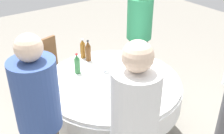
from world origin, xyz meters
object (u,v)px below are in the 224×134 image
at_px(wine_glass_far, 105,63).
at_px(plate_left, 159,84).
at_px(bottle_green_mid, 77,64).
at_px(wine_glass_front, 131,93).
at_px(person_near, 139,36).
at_px(bottle_amber_west, 83,49).
at_px(person_west, 41,127).
at_px(plate_rear, 67,86).
at_px(wine_glass_near, 152,87).
at_px(plate_east, 120,89).
at_px(dining_table, 112,91).
at_px(plate_north, 121,63).
at_px(chair_far, 40,61).
at_px(bottle_brown_south, 88,51).

bearing_deg(wine_glass_far, plate_left, 118.73).
distance_m(bottle_green_mid, wine_glass_front, 0.78).
distance_m(plate_left, person_near, 1.10).
height_order(bottle_amber_west, wine_glass_front, bottle_amber_west).
relative_size(bottle_amber_west, person_west, 0.15).
xyz_separation_m(plate_rear, person_west, (0.50, 0.56, 0.11)).
distance_m(person_west, person_near, 2.09).
height_order(plate_left, plate_rear, same).
relative_size(wine_glass_far, person_west, 0.09).
relative_size(wine_glass_near, person_near, 0.09).
height_order(wine_glass_front, plate_east, wine_glass_front).
bearing_deg(wine_glass_near, person_west, -3.88).
distance_m(dining_table, plate_rear, 0.51).
xyz_separation_m(plate_north, person_near, (-0.57, -0.36, 0.09)).
bearing_deg(wine_glass_near, chair_far, -75.04).
xyz_separation_m(bottle_green_mid, person_near, (-1.10, -0.26, -0.02)).
relative_size(plate_rear, chair_far, 0.26).
xyz_separation_m(bottle_brown_south, plate_north, (-0.28, 0.29, -0.11)).
relative_size(wine_glass_far, person_near, 0.09).
bearing_deg(chair_far, wine_glass_front, -95.86).
bearing_deg(plate_east, wine_glass_front, 83.55).
height_order(person_west, chair_far, person_west).
height_order(plate_rear, person_west, person_west).
relative_size(dining_table, plate_rear, 6.59).
bearing_deg(chair_far, wine_glass_near, -89.25).
relative_size(person_west, person_near, 1.03).
distance_m(bottle_green_mid, wine_glass_far, 0.31).
height_order(bottle_amber_west, plate_east, bottle_amber_west).
distance_m(plate_rear, person_near, 1.40).
xyz_separation_m(bottle_brown_south, plate_east, (0.08, 0.74, -0.11)).
height_order(plate_east, person_near, person_near).
distance_m(bottle_amber_west, bottle_brown_south, 0.10).
bearing_deg(plate_rear, dining_table, 160.38).
relative_size(bottle_amber_west, plate_east, 1.05).
bearing_deg(bottle_brown_south, wine_glass_front, 83.87).
relative_size(wine_glass_near, plate_left, 0.58).
bearing_deg(wine_glass_near, wine_glass_front, -14.94).
bearing_deg(plate_north, wine_glass_near, 77.41).
relative_size(bottle_brown_south, person_west, 0.16).
bearing_deg(plate_north, dining_table, 39.06).
relative_size(bottle_amber_west, plate_left, 0.98).
distance_m(wine_glass_near, plate_rear, 0.88).
xyz_separation_m(wine_glass_front, plate_north, (-0.38, -0.66, -0.09)).
relative_size(plate_north, chair_far, 0.23).
relative_size(bottle_green_mid, person_near, 0.15).
height_order(plate_left, person_west, person_west).
height_order(dining_table, person_west, person_west).
bearing_deg(person_west, bottle_green_mid, -67.08).
relative_size(dining_table, bottle_brown_south, 5.71).
xyz_separation_m(bottle_green_mid, wine_glass_near, (-0.37, 0.82, -0.00)).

